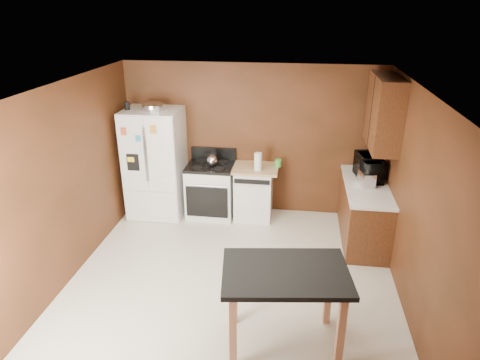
% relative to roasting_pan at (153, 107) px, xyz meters
% --- Properties ---
extents(floor, '(4.50, 4.50, 0.00)m').
position_rel_roasting_pan_xyz_m(floor, '(1.52, -1.89, -1.85)').
color(floor, beige).
rests_on(floor, ground).
extents(ceiling, '(4.50, 4.50, 0.00)m').
position_rel_roasting_pan_xyz_m(ceiling, '(1.52, -1.89, 0.65)').
color(ceiling, white).
rests_on(ceiling, ground).
extents(wall_back, '(4.20, 0.00, 4.20)m').
position_rel_roasting_pan_xyz_m(wall_back, '(1.52, 0.36, -0.60)').
color(wall_back, '#5E2D18').
rests_on(wall_back, ground).
extents(wall_front, '(4.20, 0.00, 4.20)m').
position_rel_roasting_pan_xyz_m(wall_front, '(1.52, -4.14, -0.60)').
color(wall_front, '#5E2D18').
rests_on(wall_front, ground).
extents(wall_left, '(0.00, 4.50, 4.50)m').
position_rel_roasting_pan_xyz_m(wall_left, '(-0.58, -1.89, -0.60)').
color(wall_left, '#5E2D18').
rests_on(wall_left, ground).
extents(wall_right, '(0.00, 4.50, 4.50)m').
position_rel_roasting_pan_xyz_m(wall_right, '(3.62, -1.89, -0.60)').
color(wall_right, '#5E2D18').
rests_on(wall_right, ground).
extents(roasting_pan, '(0.36, 0.36, 0.09)m').
position_rel_roasting_pan_xyz_m(roasting_pan, '(0.00, 0.00, 0.00)').
color(roasting_pan, silver).
rests_on(roasting_pan, refrigerator).
extents(pen_cup, '(0.08, 0.08, 0.12)m').
position_rel_roasting_pan_xyz_m(pen_cup, '(-0.40, -0.08, 0.02)').
color(pen_cup, black).
rests_on(pen_cup, refrigerator).
extents(kettle, '(0.18, 0.18, 0.18)m').
position_rel_roasting_pan_xyz_m(kettle, '(0.92, -0.00, -0.86)').
color(kettle, silver).
rests_on(kettle, gas_range).
extents(paper_towel, '(0.15, 0.15, 0.28)m').
position_rel_roasting_pan_xyz_m(paper_towel, '(1.67, -0.05, -0.81)').
color(paper_towel, white).
rests_on(paper_towel, dishwasher).
extents(green_canister, '(0.13, 0.13, 0.12)m').
position_rel_roasting_pan_xyz_m(green_canister, '(1.98, 0.15, -0.90)').
color(green_canister, green).
rests_on(green_canister, dishwasher).
extents(toaster, '(0.23, 0.32, 0.21)m').
position_rel_roasting_pan_xyz_m(toaster, '(3.29, -0.47, -0.84)').
color(toaster, silver).
rests_on(toaster, right_cabinets).
extents(microwave, '(0.49, 0.64, 0.32)m').
position_rel_roasting_pan_xyz_m(microwave, '(3.35, -0.19, -0.78)').
color(microwave, black).
rests_on(microwave, right_cabinets).
extents(refrigerator, '(0.90, 0.80, 1.80)m').
position_rel_roasting_pan_xyz_m(refrigerator, '(-0.03, -0.02, -0.95)').
color(refrigerator, white).
rests_on(refrigerator, ground).
extents(gas_range, '(0.76, 0.68, 1.10)m').
position_rel_roasting_pan_xyz_m(gas_range, '(0.88, 0.04, -1.38)').
color(gas_range, white).
rests_on(gas_range, ground).
extents(dishwasher, '(0.78, 0.63, 0.89)m').
position_rel_roasting_pan_xyz_m(dishwasher, '(1.60, 0.06, -1.39)').
color(dishwasher, white).
rests_on(dishwasher, ground).
extents(right_cabinets, '(0.63, 1.58, 2.45)m').
position_rel_roasting_pan_xyz_m(right_cabinets, '(3.35, -0.40, -0.94)').
color(right_cabinets, brown).
rests_on(right_cabinets, ground).
extents(island, '(1.36, 1.00, 0.91)m').
position_rel_roasting_pan_xyz_m(island, '(2.23, -2.79, -1.07)').
color(island, black).
rests_on(island, ground).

